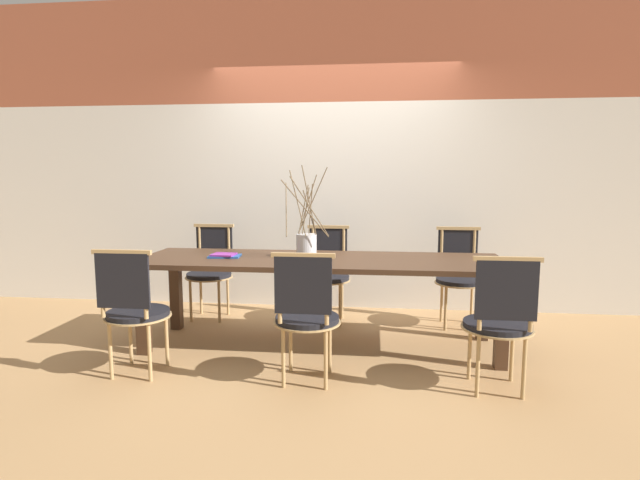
# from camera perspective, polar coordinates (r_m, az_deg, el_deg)

# --- Properties ---
(ground_plane) EXTENTS (16.00, 16.00, 0.00)m
(ground_plane) POSITION_cam_1_polar(r_m,az_deg,el_deg) (4.19, -0.00, -12.03)
(ground_plane) COLOR #A87F51
(wall_rear) EXTENTS (12.00, 0.06, 3.20)m
(wall_rear) POSITION_cam_1_polar(r_m,az_deg,el_deg) (5.23, 1.61, 9.67)
(wall_rear) COLOR silver
(wall_rear) RESTS_ON ground_plane
(dining_table) EXTENTS (2.92, 0.86, 0.73)m
(dining_table) POSITION_cam_1_polar(r_m,az_deg,el_deg) (4.02, -0.00, -3.34)
(dining_table) COLOR #422B1C
(dining_table) RESTS_ON ground_plane
(chair_near_leftend) EXTENTS (0.46, 0.46, 0.91)m
(chair_near_leftend) POSITION_cam_1_polar(r_m,az_deg,el_deg) (3.71, -20.47, -7.23)
(chair_near_leftend) COLOR black
(chair_near_leftend) RESTS_ON ground_plane
(chair_near_left) EXTENTS (0.46, 0.46, 0.91)m
(chair_near_left) POSITION_cam_1_polar(r_m,az_deg,el_deg) (3.35, -1.59, -8.32)
(chair_near_left) COLOR black
(chair_near_left) RESTS_ON ground_plane
(chair_near_center) EXTENTS (0.46, 0.46, 0.91)m
(chair_near_center) POSITION_cam_1_polar(r_m,az_deg,el_deg) (3.41, 19.83, -8.48)
(chair_near_center) COLOR black
(chair_near_center) RESTS_ON ground_plane
(chair_far_leftend) EXTENTS (0.46, 0.46, 0.91)m
(chair_far_leftend) POSITION_cam_1_polar(r_m,az_deg,el_deg) (5.02, -12.39, -3.16)
(chair_far_leftend) COLOR black
(chair_far_leftend) RESTS_ON ground_plane
(chair_far_left) EXTENTS (0.46, 0.46, 0.91)m
(chair_far_left) POSITION_cam_1_polar(r_m,az_deg,el_deg) (4.77, 0.80, -3.53)
(chair_far_left) COLOR black
(chair_far_left) RESTS_ON ground_plane
(chair_far_center) EXTENTS (0.46, 0.46, 0.91)m
(chair_far_center) POSITION_cam_1_polar(r_m,az_deg,el_deg) (4.81, 15.62, -3.72)
(chair_far_center) COLOR black
(chair_far_center) RESTS_ON ground_plane
(vase_centerpiece) EXTENTS (0.39, 0.37, 0.74)m
(vase_centerpiece) POSITION_cam_1_polar(r_m,az_deg,el_deg) (4.06, -1.57, -0.37)
(vase_centerpiece) COLOR silver
(vase_centerpiece) RESTS_ON dining_table
(book_stack) EXTENTS (0.27, 0.20, 0.03)m
(book_stack) POSITION_cam_1_polar(r_m,az_deg,el_deg) (4.15, -10.88, -1.75)
(book_stack) COLOR #234C8C
(book_stack) RESTS_ON dining_table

